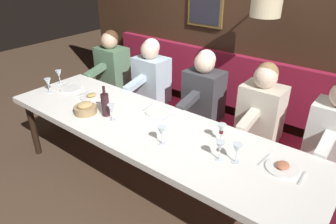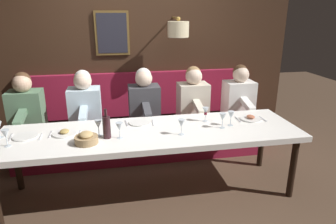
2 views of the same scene
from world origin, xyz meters
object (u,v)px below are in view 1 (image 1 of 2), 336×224
Objects in this scene: wine_glass_6 at (105,99)px; wine_bottle at (105,104)px; wine_glass_2 at (162,132)px; diner_middle at (204,88)px; wine_glass_1 at (112,109)px; diner_far at (151,73)px; wine_glass_5 at (222,129)px; bread_bowl at (85,108)px; dining_table at (149,131)px; diner_farthest at (112,62)px; diner_nearest at (335,126)px; wine_glass_3 at (220,147)px; wine_glass_4 at (237,149)px; wine_glass_7 at (59,74)px; diner_near at (262,105)px; wine_glass_0 at (48,83)px.

wine_glass_6 is 0.55× the size of wine_bottle.
wine_glass_2 is 0.83m from wine_glass_6.
diner_middle is at bearing -31.57° from wine_glass_6.
wine_glass_1 is at bearing 87.62° from wine_glass_2.
diner_middle is 0.76m from diner_far.
diner_far is at bearing 15.95° from wine_bottle.
wine_glass_5 is 1.34m from bread_bowl.
dining_table is 19.09× the size of wine_glass_1.
diner_nearest is at bearing -90.00° from diner_farthest.
wine_glass_3 is 1.00× the size of wine_glass_4.
wine_glass_2 is at bearing 102.02° from wine_glass_3.
diner_farthest reaches higher than wine_glass_3.
wine_glass_4 is (-0.89, -2.30, 0.04)m from diner_farthest.
diner_nearest is 2.09m from wine_glass_6.
diner_far is 2.64× the size of wine_bottle.
wine_glass_3 is at bearing -77.98° from wine_glass_2.
wine_glass_4 is (-0.89, 0.48, 0.04)m from diner_nearest.
wine_glass_4 is 0.29m from wine_glass_5.
wine_glass_7 is 0.75× the size of bread_bowl.
wine_glass_3 is at bearing -91.17° from wine_glass_6.
wine_glass_2 is 1.00× the size of wine_glass_7.
wine_glass_2 is 1.00× the size of wine_glass_5.
diner_near is at bearing -38.00° from dining_table.
wine_glass_5 is 1.00× the size of wine_glass_6.
wine_glass_1 is 0.13m from wine_bottle.
diner_farthest is (0.00, 0.70, 0.00)m from diner_far.
diner_nearest is 1.49m from wine_glass_2.
diner_near is at bearing -21.25° from wine_glass_2.
diner_far is (0.00, 0.76, 0.00)m from diner_middle.
diner_middle is at bearing 14.02° from wine_glass_2.
wine_glass_3 is (-0.94, -2.19, 0.04)m from diner_farthest.
dining_table is 19.09× the size of wine_glass_2.
wine_bottle is (0.02, -0.91, -0.00)m from wine_glass_0.
wine_glass_2 is at bearing -121.13° from diner_farthest.
diner_farthest is 4.82× the size of wine_glass_5.
bread_bowl is (-0.36, 1.29, -0.07)m from wine_glass_5.
diner_nearest is at bearing -61.43° from wine_bottle.
wine_glass_4 is at bearing -128.26° from wine_glass_5.
diner_near is 4.82× the size of wine_glass_6.
wine_glass_1 is (-0.01, -1.03, 0.00)m from wine_glass_0.
diner_far is 1.00× the size of diner_farthest.
wine_glass_4 is (0.12, -1.20, 0.00)m from wine_glass_1.
diner_farthest is at bearing 58.38° from dining_table.
bread_bowl is (-0.18, 1.52, -0.07)m from wine_glass_4.
diner_farthest is (0.00, 2.12, 0.00)m from diner_near.
wine_glass_2 is (-1.04, -1.02, 0.04)m from diner_far.
wine_glass_7 is (0.16, 2.25, 0.00)m from wine_glass_3.
wine_glass_2 is 0.75× the size of bread_bowl.
wine_glass_5 is 0.75× the size of bread_bowl.
wine_glass_5 is at bearing 27.00° from wine_glass_3.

